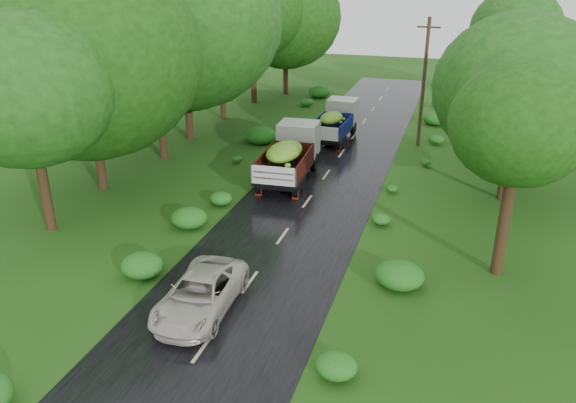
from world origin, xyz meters
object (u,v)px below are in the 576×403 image
at_px(truck_far, 336,120).
at_px(utility_pole, 424,82).
at_px(truck_near, 291,153).
at_px(car, 200,294).

relative_size(truck_far, utility_pole, 0.72).
height_order(truck_near, truck_far, truck_near).
distance_m(truck_near, truck_far, 8.00).
bearing_deg(truck_near, car, -89.70).
height_order(car, utility_pole, utility_pole).
bearing_deg(truck_near, truck_far, 81.71).
relative_size(truck_near, car, 1.39).
height_order(truck_near, utility_pole, utility_pole).
relative_size(truck_near, truck_far, 1.12).
height_order(truck_far, car, truck_far).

